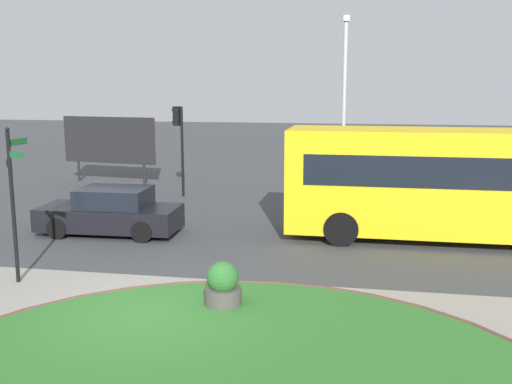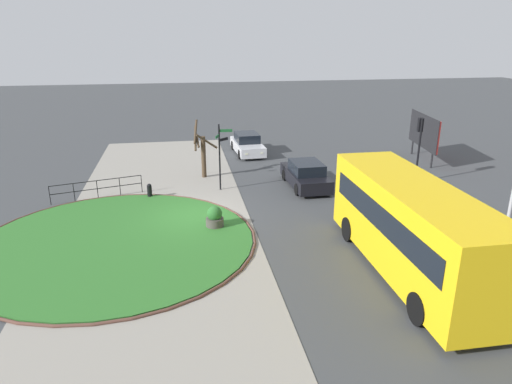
{
  "view_description": "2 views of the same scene",
  "coord_description": "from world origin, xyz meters",
  "px_view_note": "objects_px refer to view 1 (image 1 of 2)",
  "views": [
    {
      "loc": [
        4.15,
        -10.7,
        4.61
      ],
      "look_at": [
        1.83,
        1.92,
        2.27
      ],
      "focal_mm": 41.77,
      "sensor_mm": 36.0,
      "label": 1
    },
    {
      "loc": [
        20.14,
        -0.59,
        8.24
      ],
      "look_at": [
        2.3,
        2.42,
        1.91
      ],
      "focal_mm": 32.35,
      "sensor_mm": 36.0,
      "label": 2
    }
  ],
  "objects_px": {
    "signpost_directional": "(13,194)",
    "planter_near_signpost": "(223,287)",
    "bus_yellow": "(445,182)",
    "traffic_light_near": "(179,131)",
    "billboard_left": "(109,141)",
    "lamppost_tall": "(344,101)",
    "car_near_lane": "(111,213)"
  },
  "relations": [
    {
      "from": "signpost_directional",
      "to": "planter_near_signpost",
      "type": "height_order",
      "value": "signpost_directional"
    },
    {
      "from": "bus_yellow",
      "to": "planter_near_signpost",
      "type": "xyz_separation_m",
      "value": [
        -5.13,
        -6.49,
        -1.31
      ]
    },
    {
      "from": "signpost_directional",
      "to": "traffic_light_near",
      "type": "xyz_separation_m",
      "value": [
        0.42,
        11.16,
        0.59
      ]
    },
    {
      "from": "bus_yellow",
      "to": "traffic_light_near",
      "type": "height_order",
      "value": "traffic_light_near"
    },
    {
      "from": "signpost_directional",
      "to": "billboard_left",
      "type": "height_order",
      "value": "signpost_directional"
    },
    {
      "from": "signpost_directional",
      "to": "lamppost_tall",
      "type": "distance_m",
      "value": 14.18
    },
    {
      "from": "car_near_lane",
      "to": "planter_near_signpost",
      "type": "height_order",
      "value": "car_near_lane"
    },
    {
      "from": "signpost_directional",
      "to": "lamppost_tall",
      "type": "bearing_deg",
      "value": 59.98
    },
    {
      "from": "traffic_light_near",
      "to": "lamppost_tall",
      "type": "xyz_separation_m",
      "value": [
        6.62,
        1.02,
        1.2
      ]
    },
    {
      "from": "signpost_directional",
      "to": "billboard_left",
      "type": "relative_size",
      "value": 0.76
    },
    {
      "from": "signpost_directional",
      "to": "bus_yellow",
      "type": "distance_m",
      "value": 11.74
    },
    {
      "from": "car_near_lane",
      "to": "billboard_left",
      "type": "xyz_separation_m",
      "value": [
        -4.07,
        9.13,
        1.31
      ]
    },
    {
      "from": "bus_yellow",
      "to": "billboard_left",
      "type": "xyz_separation_m",
      "value": [
        -14.08,
        8.11,
        0.22
      ]
    },
    {
      "from": "traffic_light_near",
      "to": "planter_near_signpost",
      "type": "distance_m",
      "value": 13.02
    },
    {
      "from": "signpost_directional",
      "to": "lamppost_tall",
      "type": "height_order",
      "value": "lamppost_tall"
    },
    {
      "from": "bus_yellow",
      "to": "car_near_lane",
      "type": "distance_m",
      "value": 10.12
    },
    {
      "from": "bus_yellow",
      "to": "traffic_light_near",
      "type": "xyz_separation_m",
      "value": [
        -9.84,
        5.44,
        0.95
      ]
    },
    {
      "from": "billboard_left",
      "to": "planter_near_signpost",
      "type": "xyz_separation_m",
      "value": [
        8.95,
        -14.6,
        -1.53
      ]
    },
    {
      "from": "signpost_directional",
      "to": "car_near_lane",
      "type": "relative_size",
      "value": 0.84
    },
    {
      "from": "bus_yellow",
      "to": "car_near_lane",
      "type": "height_order",
      "value": "bus_yellow"
    },
    {
      "from": "signpost_directional",
      "to": "car_near_lane",
      "type": "bearing_deg",
      "value": 87.02
    },
    {
      "from": "signpost_directional",
      "to": "planter_near_signpost",
      "type": "bearing_deg",
      "value": -8.62
    },
    {
      "from": "bus_yellow",
      "to": "planter_near_signpost",
      "type": "height_order",
      "value": "bus_yellow"
    },
    {
      "from": "signpost_directional",
      "to": "car_near_lane",
      "type": "distance_m",
      "value": 4.92
    },
    {
      "from": "traffic_light_near",
      "to": "lamppost_tall",
      "type": "bearing_deg",
      "value": -162.1
    },
    {
      "from": "signpost_directional",
      "to": "lamppost_tall",
      "type": "relative_size",
      "value": 0.5
    },
    {
      "from": "car_near_lane",
      "to": "signpost_directional",
      "type": "bearing_deg",
      "value": 85.37
    },
    {
      "from": "planter_near_signpost",
      "to": "signpost_directional",
      "type": "bearing_deg",
      "value": 171.38
    },
    {
      "from": "bus_yellow",
      "to": "lamppost_tall",
      "type": "xyz_separation_m",
      "value": [
        -3.22,
        6.46,
        2.15
      ]
    },
    {
      "from": "traffic_light_near",
      "to": "lamppost_tall",
      "type": "distance_m",
      "value": 6.8
    },
    {
      "from": "car_near_lane",
      "to": "lamppost_tall",
      "type": "height_order",
      "value": "lamppost_tall"
    },
    {
      "from": "planter_near_signpost",
      "to": "bus_yellow",
      "type": "bearing_deg",
      "value": 51.66
    }
  ]
}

